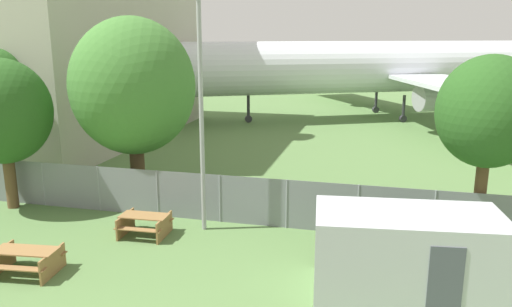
{
  "coord_description": "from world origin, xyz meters",
  "views": [
    {
      "loc": [
        5.64,
        -7.28,
        6.96
      ],
      "look_at": [
        0.64,
        12.65,
        2.0
      ],
      "focal_mm": 35.0,
      "sensor_mm": 36.0,
      "label": 1
    }
  ],
  "objects_px": {
    "picnic_bench_open_grass": "(26,258)",
    "tree_left_of_cabin": "(133,87)",
    "tree_far_right": "(2,112)",
    "tree_near_hangar": "(489,113)",
    "picnic_bench_near_cabin": "(145,223)",
    "portable_cabin": "(407,254)",
    "airplane": "(378,67)"
  },
  "relations": [
    {
      "from": "airplane",
      "to": "tree_far_right",
      "type": "xyz_separation_m",
      "value": [
        -14.08,
        -26.7,
        -0.26
      ]
    },
    {
      "from": "airplane",
      "to": "tree_left_of_cabin",
      "type": "height_order",
      "value": "airplane"
    },
    {
      "from": "airplane",
      "to": "portable_cabin",
      "type": "distance_m",
      "value": 30.25
    },
    {
      "from": "picnic_bench_near_cabin",
      "to": "tree_far_right",
      "type": "xyz_separation_m",
      "value": [
        -6.6,
        1.39,
        3.48
      ]
    },
    {
      "from": "airplane",
      "to": "picnic_bench_open_grass",
      "type": "relative_size",
      "value": 19.58
    },
    {
      "from": "portable_cabin",
      "to": "tree_near_hangar",
      "type": "xyz_separation_m",
      "value": [
        2.49,
        4.19,
        3.31
      ]
    },
    {
      "from": "tree_near_hangar",
      "to": "tree_left_of_cabin",
      "type": "distance_m",
      "value": 13.53
    },
    {
      "from": "picnic_bench_open_grass",
      "to": "airplane",
      "type": "bearing_deg",
      "value": 73.13
    },
    {
      "from": "picnic_bench_open_grass",
      "to": "tree_left_of_cabin",
      "type": "bearing_deg",
      "value": 90.74
    },
    {
      "from": "portable_cabin",
      "to": "picnic_bench_near_cabin",
      "type": "relative_size",
      "value": 2.99
    },
    {
      "from": "portable_cabin",
      "to": "picnic_bench_near_cabin",
      "type": "height_order",
      "value": "portable_cabin"
    },
    {
      "from": "picnic_bench_near_cabin",
      "to": "tree_near_hangar",
      "type": "height_order",
      "value": "tree_near_hangar"
    },
    {
      "from": "portable_cabin",
      "to": "tree_far_right",
      "type": "relative_size",
      "value": 0.85
    },
    {
      "from": "tree_far_right",
      "to": "tree_left_of_cabin",
      "type": "bearing_deg",
      "value": 29.3
    },
    {
      "from": "picnic_bench_open_grass",
      "to": "tree_left_of_cabin",
      "type": "height_order",
      "value": "tree_left_of_cabin"
    },
    {
      "from": "picnic_bench_near_cabin",
      "to": "tree_far_right",
      "type": "height_order",
      "value": "tree_far_right"
    },
    {
      "from": "picnic_bench_near_cabin",
      "to": "portable_cabin",
      "type": "bearing_deg",
      "value": -12.69
    },
    {
      "from": "airplane",
      "to": "tree_left_of_cabin",
      "type": "bearing_deg",
      "value": 42.02
    },
    {
      "from": "picnic_bench_open_grass",
      "to": "tree_left_of_cabin",
      "type": "relative_size",
      "value": 0.26
    },
    {
      "from": "picnic_bench_open_grass",
      "to": "tree_near_hangar",
      "type": "xyz_separation_m",
      "value": [
        13.33,
        5.71,
        4.0
      ]
    },
    {
      "from": "picnic_bench_near_cabin",
      "to": "picnic_bench_open_grass",
      "type": "height_order",
      "value": "same"
    },
    {
      "from": "picnic_bench_near_cabin",
      "to": "tree_near_hangar",
      "type": "relative_size",
      "value": 0.27
    },
    {
      "from": "portable_cabin",
      "to": "picnic_bench_near_cabin",
      "type": "distance_m",
      "value": 8.98
    },
    {
      "from": "picnic_bench_near_cabin",
      "to": "airplane",
      "type": "bearing_deg",
      "value": 75.09
    },
    {
      "from": "tree_far_right",
      "to": "picnic_bench_open_grass",
      "type": "bearing_deg",
      "value": -47.36
    },
    {
      "from": "portable_cabin",
      "to": "tree_left_of_cabin",
      "type": "distance_m",
      "value": 12.91
    },
    {
      "from": "airplane",
      "to": "tree_far_right",
      "type": "distance_m",
      "value": 30.19
    },
    {
      "from": "airplane",
      "to": "tree_left_of_cabin",
      "type": "relative_size",
      "value": 5.14
    },
    {
      "from": "tree_left_of_cabin",
      "to": "tree_far_right",
      "type": "relative_size",
      "value": 1.27
    },
    {
      "from": "portable_cabin",
      "to": "picnic_bench_open_grass",
      "type": "bearing_deg",
      "value": -178.83
    },
    {
      "from": "airplane",
      "to": "tree_far_right",
      "type": "bearing_deg",
      "value": 35.98
    },
    {
      "from": "tree_left_of_cabin",
      "to": "portable_cabin",
      "type": "bearing_deg",
      "value": -28.08
    }
  ]
}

